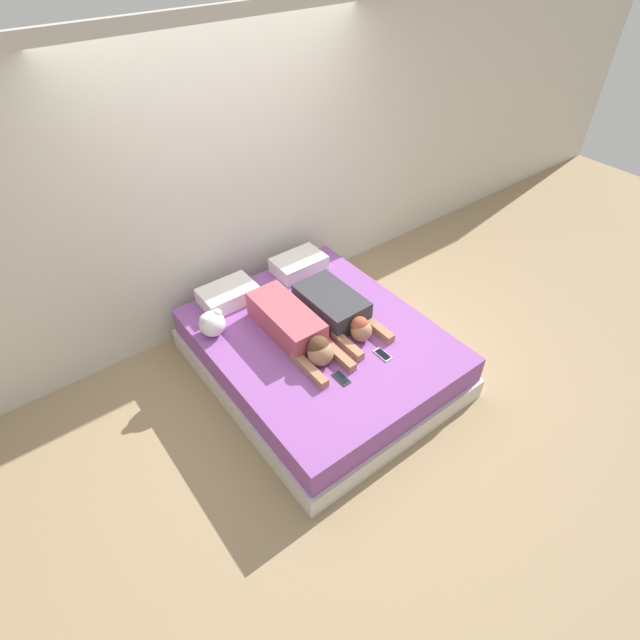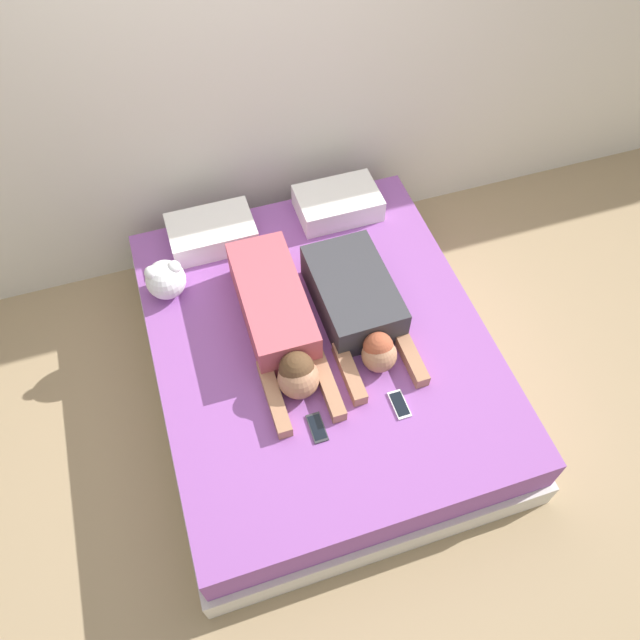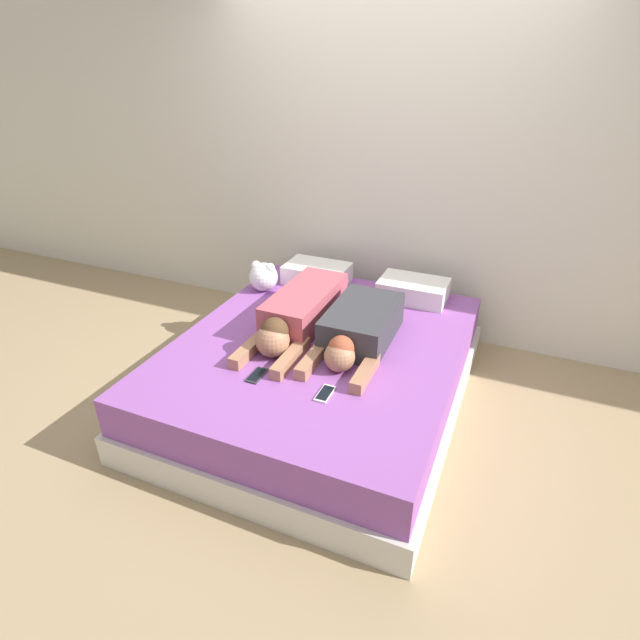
{
  "view_description": "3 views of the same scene",
  "coord_description": "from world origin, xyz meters",
  "px_view_note": "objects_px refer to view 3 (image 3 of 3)",
  "views": [
    {
      "loc": [
        -1.82,
        -2.37,
        3.23
      ],
      "look_at": [
        0.0,
        0.0,
        0.59
      ],
      "focal_mm": 28.0,
      "sensor_mm": 36.0,
      "label": 1
    },
    {
      "loc": [
        -0.55,
        -1.71,
        3.12
      ],
      "look_at": [
        0.0,
        0.0,
        0.59
      ],
      "focal_mm": 35.0,
      "sensor_mm": 36.0,
      "label": 2
    },
    {
      "loc": [
        1.06,
        -2.46,
        2.03
      ],
      "look_at": [
        0.0,
        0.0,
        0.59
      ],
      "focal_mm": 28.0,
      "sensor_mm": 36.0,
      "label": 3
    }
  ],
  "objects_px": {
    "person_right": "(358,329)",
    "plush_toy": "(263,276)",
    "cell_phone_left": "(257,375)",
    "bed": "(320,371)",
    "pillow_head_left": "(317,273)",
    "cell_phone_right": "(325,394)",
    "person_left": "(298,314)",
    "pillow_head_right": "(413,290)"
  },
  "relations": [
    {
      "from": "person_right",
      "to": "plush_toy",
      "type": "height_order",
      "value": "plush_toy"
    },
    {
      "from": "person_right",
      "to": "pillow_head_right",
      "type": "bearing_deg",
      "value": 78.51
    },
    {
      "from": "pillow_head_left",
      "to": "cell_phone_right",
      "type": "height_order",
      "value": "pillow_head_left"
    },
    {
      "from": "cell_phone_right",
      "to": "pillow_head_left",
      "type": "bearing_deg",
      "value": 115.18
    },
    {
      "from": "bed",
      "to": "cell_phone_left",
      "type": "bearing_deg",
      "value": -109.54
    },
    {
      "from": "pillow_head_right",
      "to": "plush_toy",
      "type": "xyz_separation_m",
      "value": [
        -1.07,
        -0.3,
        0.04
      ]
    },
    {
      "from": "cell_phone_left",
      "to": "person_left",
      "type": "bearing_deg",
      "value": 91.9
    },
    {
      "from": "cell_phone_left",
      "to": "plush_toy",
      "type": "xyz_separation_m",
      "value": [
        -0.52,
        1.02,
        0.11
      ]
    },
    {
      "from": "person_left",
      "to": "plush_toy",
      "type": "height_order",
      "value": "person_left"
    },
    {
      "from": "person_right",
      "to": "plush_toy",
      "type": "xyz_separation_m",
      "value": [
        -0.91,
        0.47,
        0.01
      ]
    },
    {
      "from": "cell_phone_left",
      "to": "plush_toy",
      "type": "relative_size",
      "value": 0.68
    },
    {
      "from": "pillow_head_left",
      "to": "person_left",
      "type": "xyz_separation_m",
      "value": [
        0.19,
        -0.74,
        0.04
      ]
    },
    {
      "from": "cell_phone_left",
      "to": "cell_phone_right",
      "type": "xyz_separation_m",
      "value": [
        0.41,
        -0.01,
        0.0
      ]
    },
    {
      "from": "cell_phone_right",
      "to": "person_left",
      "type": "bearing_deg",
      "value": 126.66
    },
    {
      "from": "pillow_head_right",
      "to": "person_right",
      "type": "relative_size",
      "value": 0.54
    },
    {
      "from": "pillow_head_left",
      "to": "bed",
      "type": "bearing_deg",
      "value": -65.31
    },
    {
      "from": "pillow_head_left",
      "to": "pillow_head_right",
      "type": "height_order",
      "value": "same"
    },
    {
      "from": "person_right",
      "to": "cell_phone_right",
      "type": "relative_size",
      "value": 5.85
    },
    {
      "from": "cell_phone_left",
      "to": "plush_toy",
      "type": "height_order",
      "value": "plush_toy"
    },
    {
      "from": "bed",
      "to": "person_right",
      "type": "xyz_separation_m",
      "value": [
        0.23,
        0.06,
        0.33
      ]
    },
    {
      "from": "bed",
      "to": "person_right",
      "type": "relative_size",
      "value": 2.36
    },
    {
      "from": "person_left",
      "to": "plush_toy",
      "type": "xyz_separation_m",
      "value": [
        -0.5,
        0.44,
        0.0
      ]
    },
    {
      "from": "pillow_head_left",
      "to": "cell_phone_left",
      "type": "bearing_deg",
      "value": -81.03
    },
    {
      "from": "person_right",
      "to": "plush_toy",
      "type": "relative_size",
      "value": 3.96
    },
    {
      "from": "bed",
      "to": "person_right",
      "type": "distance_m",
      "value": 0.4
    },
    {
      "from": "pillow_head_left",
      "to": "person_right",
      "type": "bearing_deg",
      "value": -51.58
    },
    {
      "from": "person_right",
      "to": "plush_toy",
      "type": "distance_m",
      "value": 1.03
    },
    {
      "from": "pillow_head_left",
      "to": "cell_phone_right",
      "type": "xyz_separation_m",
      "value": [
        0.62,
        -1.32,
        -0.07
      ]
    },
    {
      "from": "person_left",
      "to": "plush_toy",
      "type": "distance_m",
      "value": 0.67
    },
    {
      "from": "pillow_head_right",
      "to": "person_left",
      "type": "height_order",
      "value": "person_left"
    },
    {
      "from": "pillow_head_right",
      "to": "cell_phone_left",
      "type": "distance_m",
      "value": 1.43
    },
    {
      "from": "person_right",
      "to": "plush_toy",
      "type": "bearing_deg",
      "value": 152.9
    },
    {
      "from": "pillow_head_left",
      "to": "pillow_head_right",
      "type": "xyz_separation_m",
      "value": [
        0.76,
        0.0,
        0.0
      ]
    },
    {
      "from": "pillow_head_right",
      "to": "cell_phone_left",
      "type": "relative_size",
      "value": 3.16
    },
    {
      "from": "person_left",
      "to": "person_right",
      "type": "relative_size",
      "value": 1.19
    },
    {
      "from": "bed",
      "to": "cell_phone_left",
      "type": "height_order",
      "value": "cell_phone_left"
    },
    {
      "from": "pillow_head_right",
      "to": "person_right",
      "type": "bearing_deg",
      "value": -101.49
    },
    {
      "from": "bed",
      "to": "cell_phone_left",
      "type": "relative_size",
      "value": 13.78
    },
    {
      "from": "plush_toy",
      "to": "pillow_head_left",
      "type": "bearing_deg",
      "value": 43.83
    },
    {
      "from": "cell_phone_right",
      "to": "bed",
      "type": "bearing_deg",
      "value": 115.98
    },
    {
      "from": "person_left",
      "to": "person_right",
      "type": "xyz_separation_m",
      "value": [
        0.42,
        -0.02,
        -0.01
      ]
    },
    {
      "from": "person_right",
      "to": "cell_phone_right",
      "type": "xyz_separation_m",
      "value": [
        0.02,
        -0.56,
        -0.1
      ]
    }
  ]
}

